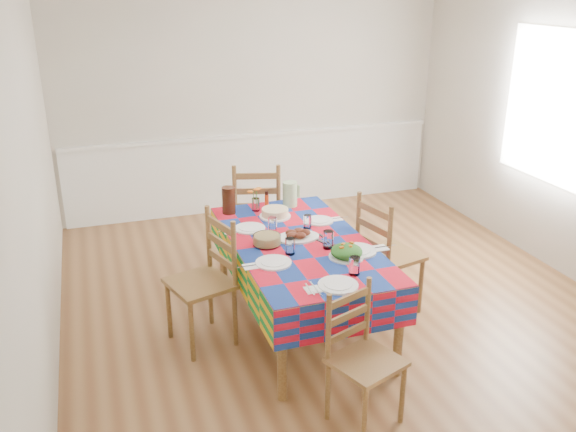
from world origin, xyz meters
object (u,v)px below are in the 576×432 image
(meat_platter, at_px, (298,235))
(chair_near, at_px, (362,359))
(green_pitcher, at_px, (290,194))
(tea_pitcher, at_px, (229,200))
(chair_far, at_px, (257,215))
(chair_right, at_px, (386,256))
(dining_table, at_px, (300,251))
(chair_left, at_px, (205,281))

(meat_platter, relative_size, chair_near, 0.39)
(green_pitcher, distance_m, tea_pitcher, 0.55)
(chair_far, bearing_deg, green_pitcher, 130.68)
(chair_near, bearing_deg, green_pitcher, 63.60)
(chair_far, xyz_separation_m, chair_right, (0.75, -1.18, -0.01))
(green_pitcher, relative_size, chair_far, 0.21)
(dining_table, height_order, chair_near, chair_near)
(chair_near, xyz_separation_m, chair_far, (0.00, 2.35, 0.08))
(chair_near, xyz_separation_m, chair_left, (-0.73, 1.19, 0.06))
(chair_right, bearing_deg, chair_left, 75.62)
(meat_platter, distance_m, chair_far, 1.14)
(green_pitcher, distance_m, chair_near, 2.00)
(meat_platter, distance_m, green_pitcher, 0.73)
(meat_platter, xyz_separation_m, chair_right, (0.74, -0.07, -0.25))
(chair_near, relative_size, chair_right, 0.87)
(chair_far, distance_m, chair_right, 1.40)
(chair_left, height_order, chair_right, chair_right)
(meat_platter, bearing_deg, tea_pitcher, 117.95)
(meat_platter, xyz_separation_m, chair_near, (-0.02, -1.24, -0.32))
(meat_platter, height_order, green_pitcher, green_pitcher)
(dining_table, xyz_separation_m, chair_near, (-0.01, -1.18, -0.21))
(chair_right, bearing_deg, green_pitcher, 22.33)
(green_pitcher, relative_size, chair_near, 0.25)
(meat_platter, relative_size, chair_right, 0.34)
(meat_platter, height_order, chair_right, chair_right)
(green_pitcher, distance_m, chair_far, 0.55)
(dining_table, height_order, chair_far, chair_far)
(dining_table, xyz_separation_m, chair_left, (-0.74, 0.01, -0.15))
(chair_right, bearing_deg, dining_table, 75.72)
(chair_left, bearing_deg, tea_pitcher, 136.93)
(chair_near, height_order, chair_left, chair_left)
(green_pitcher, bearing_deg, chair_near, -95.70)
(chair_far, height_order, chair_left, chair_far)
(chair_left, relative_size, chair_right, 0.99)
(tea_pitcher, relative_size, chair_left, 0.23)
(chair_right, bearing_deg, meat_platter, 71.11)
(green_pitcher, distance_m, chair_right, 1.02)
(chair_near, bearing_deg, chair_far, 69.26)
(chair_far, bearing_deg, tea_pitcher, 63.60)
(green_pitcher, distance_m, chair_left, 1.24)
(tea_pitcher, height_order, chair_right, chair_right)
(chair_left, distance_m, chair_right, 1.48)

